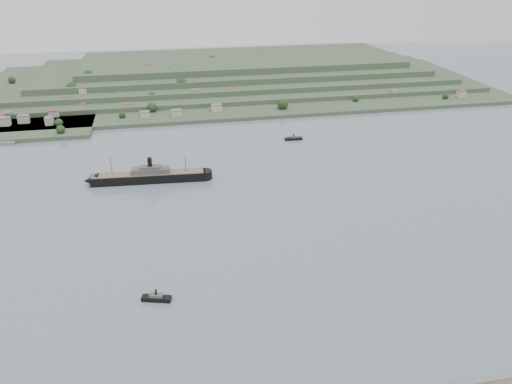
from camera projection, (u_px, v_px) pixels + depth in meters
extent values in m
plane|color=slate|center=(257.00, 228.00, 331.14)|extent=(1400.00, 1400.00, 0.00)
cube|color=#324830|center=(201.00, 91.00, 647.76)|extent=(760.00, 260.00, 4.00)
cube|color=#324830|center=(214.00, 82.00, 671.43)|extent=(680.00, 220.00, 5.00)
cube|color=#324830|center=(223.00, 75.00, 684.95)|extent=(600.00, 200.00, 6.00)
cube|color=#324830|center=(232.00, 68.00, 698.04)|extent=(520.00, 180.00, 7.00)
cube|color=#324830|center=(241.00, 60.00, 710.68)|extent=(440.00, 160.00, 8.00)
cube|color=#324830|center=(19.00, 127.00, 514.90)|extent=(150.00, 90.00, 4.00)
cube|color=gray|center=(4.00, 142.00, 477.22)|extent=(22.00, 14.00, 2.80)
cube|color=black|center=(149.00, 178.00, 397.12)|extent=(89.78, 17.85, 6.94)
cone|color=black|center=(91.00, 181.00, 391.79)|extent=(12.66, 12.66, 11.89)
cylinder|color=black|center=(205.00, 175.00, 402.46)|extent=(11.89, 11.89, 6.94)
cube|color=brown|center=(148.00, 173.00, 395.48)|extent=(87.74, 16.73, 0.59)
cube|color=#4B4745|center=(151.00, 171.00, 394.77)|extent=(30.26, 10.89, 3.96)
cube|color=#4B4745|center=(150.00, 167.00, 393.60)|extent=(16.29, 7.99, 2.48)
cylinder|color=black|center=(150.00, 163.00, 391.96)|extent=(3.57, 3.57, 8.92)
cylinder|color=#442E1F|center=(111.00, 167.00, 389.26)|extent=(0.50, 0.50, 15.86)
cylinder|color=#442E1F|center=(186.00, 165.00, 396.57)|extent=(0.50, 0.50, 13.87)
cube|color=black|center=(157.00, 299.00, 262.44)|extent=(16.13, 8.43, 2.49)
cube|color=#4B4745|center=(156.00, 296.00, 261.63)|extent=(7.67, 5.19, 1.87)
cylinder|color=black|center=(156.00, 292.00, 260.72)|extent=(1.04, 1.04, 3.64)
cube|color=black|center=(293.00, 139.00, 485.95)|extent=(17.28, 5.38, 2.28)
cube|color=#4B4745|center=(294.00, 137.00, 485.20)|extent=(7.84, 4.08, 1.71)
cylinder|color=black|center=(294.00, 135.00, 484.37)|extent=(0.95, 0.95, 3.33)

